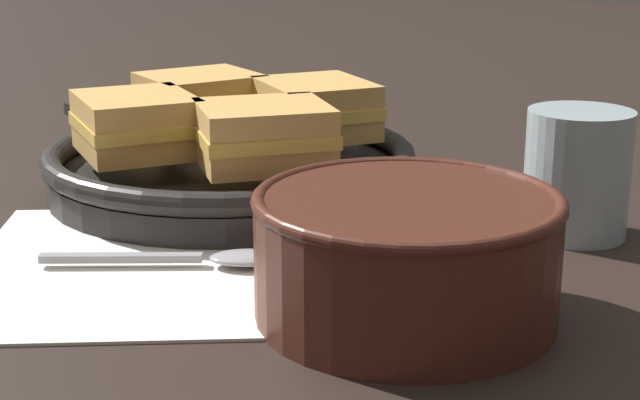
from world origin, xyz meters
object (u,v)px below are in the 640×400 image
sandwich_far_left (200,100)px  sandwich_far_right (137,124)px  drinking_glass (577,173)px  sandwich_near_left (264,135)px  sandwich_near_right (315,108)px  skillet (229,168)px  soup_bowl (407,248)px  spoon (208,257)px

sandwich_far_left → sandwich_far_right: bearing=-102.9°
drinking_glass → sandwich_far_left: bearing=156.2°
sandwich_near_left → sandwich_near_right: 0.11m
skillet → sandwich_near_right: bearing=30.5°
skillet → sandwich_near_right: sandwich_near_right is taller
sandwich_far_right → drinking_glass: drinking_glass is taller
soup_bowl → sandwich_far_left: sandwich_far_left is taller
sandwich_near_left → drinking_glass: drinking_glass is taller
sandwich_near_left → sandwich_far_right: bearing=167.1°
skillet → sandwich_far_right: size_ratio=2.86×
skillet → sandwich_near_right: (0.07, 0.04, 0.04)m
skillet → sandwich_far_right: 0.09m
soup_bowl → sandwich_near_right: bearing=108.0°
skillet → sandwich_near_left: sandwich_near_left is taller
skillet → sandwich_far_left: (-0.04, 0.06, 0.04)m
sandwich_near_left → sandwich_far_left: size_ratio=0.95×
soup_bowl → sandwich_far_left: 0.36m
spoon → drinking_glass: size_ratio=1.72×
sandwich_near_right → drinking_glass: bearing=-28.8°
spoon → sandwich_near_right: size_ratio=1.23×
soup_bowl → drinking_glass: drinking_glass is taller
soup_bowl → drinking_glass: (0.11, 0.17, 0.00)m
soup_bowl → sandwich_far_left: bearing=122.9°
sandwich_far_right → soup_bowl: bearing=-41.9°
sandwich_near_right → sandwich_far_left: (-0.11, 0.02, 0.00)m
soup_bowl → sandwich_near_left: bearing=123.5°
sandwich_near_right → sandwich_far_left: bearing=167.1°
sandwich_near_right → sandwich_far_right: same height
skillet → sandwich_far_right: bearing=-146.3°
sandwich_near_left → sandwich_far_right: same height
soup_bowl → spoon: bearing=155.1°
sandwich_far_left → sandwich_far_right: (-0.02, -0.11, 0.00)m
sandwich_far_right → drinking_glass: (0.33, -0.03, -0.02)m
spoon → sandwich_far_left: bearing=96.7°
skillet → drinking_glass: bearing=-15.1°
sandwich_near_left → drinking_glass: 0.23m
spoon → drinking_glass: 0.27m
spoon → skillet: bearing=89.8°
sandwich_far_left → sandwich_near_right: bearing=-12.9°
sandwich_near_right → sandwich_far_right: (-0.13, -0.08, 0.00)m
spoon → soup_bowl: bearing=-33.1°
soup_bowl → skillet: soup_bowl is taller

